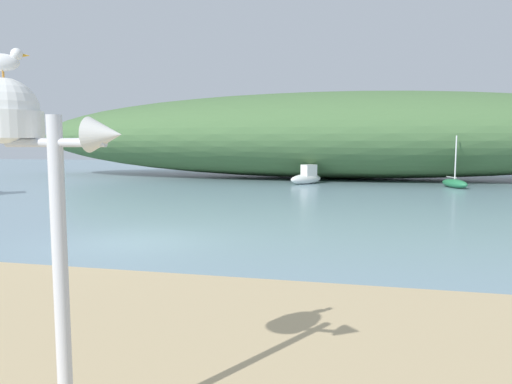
{
  "coord_description": "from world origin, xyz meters",
  "views": [
    {
      "loc": [
        6.19,
        -12.09,
        2.76
      ],
      "look_at": [
        2.02,
        6.46,
        0.8
      ],
      "focal_mm": 33.27,
      "sensor_mm": 36.0,
      "label": 1
    }
  ],
  "objects": [
    {
      "name": "mast_structure",
      "position": [
        3.54,
        -8.81,
        2.76
      ],
      "size": [
        1.29,
        0.57,
        3.08
      ],
      "color": "silver",
      "rests_on": "beach_sand"
    },
    {
      "name": "sailboat_inner_mooring",
      "position": [
        11.82,
        19.36,
        0.3
      ],
      "size": [
        1.66,
        2.73,
        3.24
      ],
      "color": "#287A4C",
      "rests_on": "ground"
    },
    {
      "name": "seagull_on_radar",
      "position": [
        3.42,
        -8.8,
        3.41
      ],
      "size": [
        0.32,
        0.22,
        0.23
      ],
      "color": "orange",
      "rests_on": "mast_structure"
    },
    {
      "name": "motorboat_centre_water",
      "position": [
        2.49,
        20.09,
        0.48
      ],
      "size": [
        2.34,
        2.63,
        1.32
      ],
      "color": "white",
      "rests_on": "ground"
    },
    {
      "name": "distant_hill",
      "position": [
        4.06,
        26.44,
        3.39
      ],
      "size": [
        51.87,
        14.07,
        6.78
      ],
      "primitive_type": "ellipsoid",
      "color": "#476B3D",
      "rests_on": "ground"
    },
    {
      "name": "ground_plane",
      "position": [
        0.0,
        0.0,
        0.0
      ],
      "size": [
        120.0,
        120.0,
        0.0
      ],
      "primitive_type": "plane",
      "color": "#7A99A8"
    }
  ]
}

